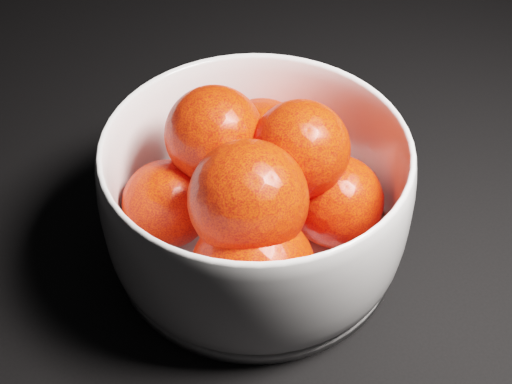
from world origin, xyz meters
TOP-DOWN VIEW (x-y plane):
  - bowl at (0.01, 0.21)m, footprint 0.23×0.23m
  - orange_pile at (0.01, 0.20)m, footprint 0.18×0.19m

SIDE VIEW (x-z plane):
  - bowl at x=0.01m, z-range 0.00..0.11m
  - orange_pile at x=0.01m, z-range 0.00..0.13m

